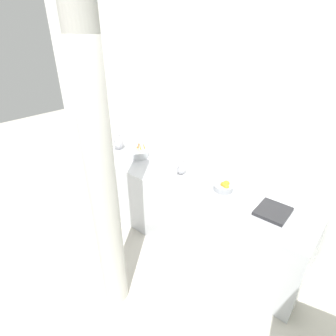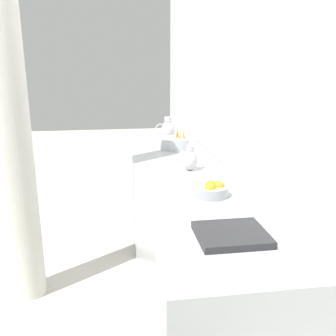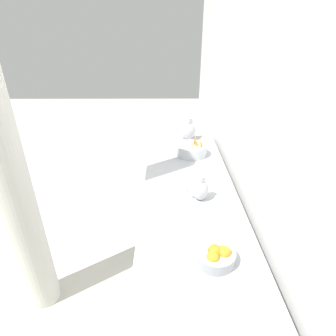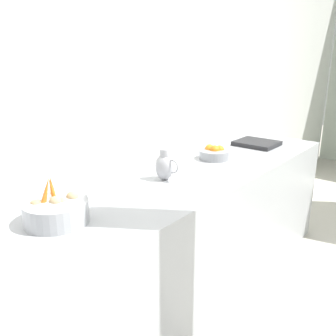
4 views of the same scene
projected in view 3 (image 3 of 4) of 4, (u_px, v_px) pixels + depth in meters
ground_plane at (13, 299)px, 2.27m from camera, size 14.53×14.53×0.00m
tile_wall_left at (306, 154)px, 1.26m from camera, size 0.10×7.68×3.00m
prep_counter at (189, 247)px, 2.19m from camera, size 0.73×3.23×0.89m
vegetable_colander at (192, 150)px, 2.68m from camera, size 0.30×0.30×0.22m
orange_bowl at (215, 255)px, 1.45m from camera, size 0.23×0.23×0.10m
metal_pitcher_tall at (188, 130)px, 3.03m from camera, size 0.21×0.15×0.25m
metal_pitcher_short at (200, 189)px, 1.97m from camera, size 0.17×0.12×0.20m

